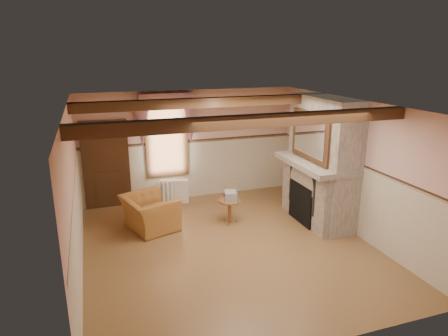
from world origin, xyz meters
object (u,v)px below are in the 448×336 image
object	(u,v)px
side_table	(230,211)
bowl	(317,159)
armchair	(150,213)
mantel_clock	(303,150)
oil_lamp	(309,151)
radiator	(175,191)

from	to	relation	value
side_table	bowl	bearing A→B (deg)	-15.16
side_table	armchair	bearing A→B (deg)	171.25
mantel_clock	oil_lamp	bearing A→B (deg)	-90.00
radiator	oil_lamp	xyz separation A→B (m)	(2.74, -1.80, 1.26)
side_table	oil_lamp	world-z (taller)	oil_lamp
radiator	mantel_clock	size ratio (longest dim) A/B	2.92
radiator	oil_lamp	bearing A→B (deg)	-20.51
radiator	oil_lamp	size ratio (longest dim) A/B	2.50
bowl	oil_lamp	world-z (taller)	oil_lamp
armchair	radiator	bearing A→B (deg)	-48.74
armchair	radiator	xyz separation A→B (m)	(0.83, 1.37, -0.07)
mantel_clock	oil_lamp	world-z (taller)	oil_lamp
armchair	radiator	world-z (taller)	armchair
side_table	mantel_clock	bearing A→B (deg)	3.46
side_table	radiator	xyz separation A→B (m)	(-0.91, 1.64, 0.02)
radiator	mantel_clock	world-z (taller)	mantel_clock
bowl	mantel_clock	world-z (taller)	mantel_clock
side_table	oil_lamp	xyz separation A→B (m)	(1.84, -0.16, 1.29)
radiator	mantel_clock	bearing A→B (deg)	-16.29
side_table	radiator	world-z (taller)	radiator
radiator	mantel_clock	xyz separation A→B (m)	(2.74, -1.52, 1.22)
armchair	bowl	world-z (taller)	bowl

